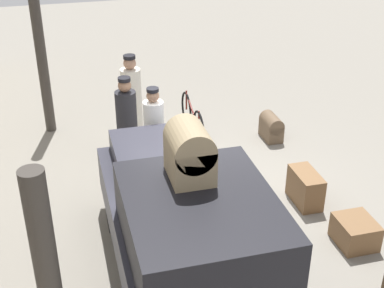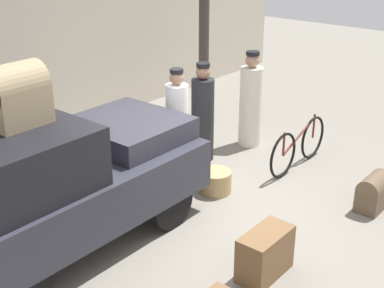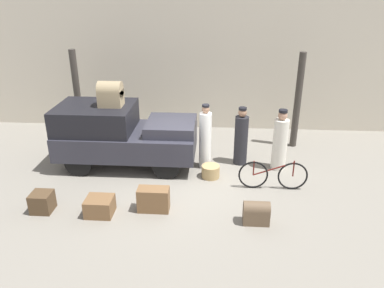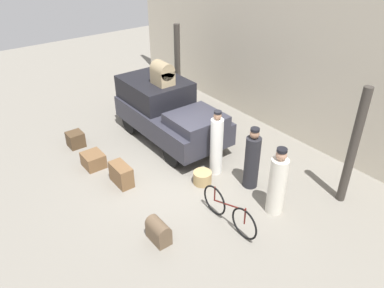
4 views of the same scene
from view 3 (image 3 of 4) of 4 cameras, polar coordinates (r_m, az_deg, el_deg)
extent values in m
plane|color=gray|center=(10.20, -1.20, -5.32)|extent=(30.00, 30.00, 0.00)
cube|color=beige|center=(13.28, 0.28, 11.87)|extent=(16.00, 0.15, 4.50)
cylinder|color=#38332D|center=(12.72, -17.04, 6.90)|extent=(0.21, 0.21, 3.02)
cylinder|color=#38332D|center=(12.17, 15.80, 6.32)|extent=(0.21, 0.21, 3.02)
cylinder|color=black|center=(11.59, -2.89, 0.34)|extent=(0.74, 0.12, 0.74)
cylinder|color=black|center=(10.07, -3.99, -3.43)|extent=(0.74, 0.12, 0.74)
cylinder|color=black|center=(12.10, -14.29, 0.63)|extent=(0.74, 0.12, 0.74)
cylinder|color=black|center=(10.65, -16.96, -2.89)|extent=(0.74, 0.12, 0.74)
cube|color=#2D2D38|center=(10.89, -9.74, 0.48)|extent=(3.88, 1.86, 0.67)
cube|color=black|center=(10.89, -14.47, 3.93)|extent=(2.14, 1.71, 0.70)
cube|color=#2D2D38|center=(10.49, -3.19, 2.75)|extent=(1.36, 1.45, 0.30)
torus|color=black|center=(9.87, 15.09, -4.75)|extent=(0.76, 0.04, 0.76)
torus|color=black|center=(9.72, 9.31, -4.66)|extent=(0.76, 0.04, 0.76)
cylinder|color=#591914|center=(9.70, 12.32, -3.73)|extent=(1.01, 0.04, 0.41)
cylinder|color=#591914|center=(9.63, 9.38, -3.63)|extent=(0.04, 0.04, 0.39)
cylinder|color=#591914|center=(9.77, 15.22, -3.63)|extent=(0.04, 0.04, 0.43)
cylinder|color=tan|center=(10.23, 2.85, -4.18)|extent=(0.49, 0.49, 0.34)
cylinder|color=#232328|center=(10.87, 7.47, 0.54)|extent=(0.39, 0.39, 1.44)
sphere|color=#936B51|center=(10.57, 7.70, 4.73)|extent=(0.24, 0.24, 0.24)
cylinder|color=black|center=(10.53, 7.74, 5.37)|extent=(0.23, 0.23, 0.07)
cylinder|color=white|center=(10.51, 2.03, 0.51)|extent=(0.34, 0.34, 1.63)
sphere|color=#936B51|center=(10.19, 2.10, 5.29)|extent=(0.21, 0.21, 0.21)
cylinder|color=black|center=(10.15, 2.11, 5.87)|extent=(0.20, 0.20, 0.06)
cylinder|color=silver|center=(10.75, 13.23, -0.09)|extent=(0.41, 0.41, 1.46)
sphere|color=tan|center=(10.44, 13.66, 4.24)|extent=(0.25, 0.25, 0.25)
cylinder|color=black|center=(10.40, 13.73, 4.91)|extent=(0.24, 0.24, 0.07)
cube|color=brown|center=(8.50, 9.73, -10.71)|extent=(0.58, 0.33, 0.36)
cylinder|color=brown|center=(8.40, 9.82, -9.68)|extent=(0.58, 0.33, 0.33)
cube|color=brown|center=(8.80, -5.89, -8.39)|extent=(0.73, 0.37, 0.57)
cube|color=#4C3823|center=(9.42, -21.87, -8.20)|extent=(0.47, 0.46, 0.47)
cube|color=brown|center=(8.91, -13.88, -9.19)|extent=(0.62, 0.54, 0.41)
cube|color=#9E8966|center=(10.57, -12.27, 6.85)|extent=(0.64, 0.50, 0.45)
cylinder|color=#9E8966|center=(10.51, -12.37, 8.01)|extent=(0.64, 0.50, 0.50)
camera|label=1|loc=(13.81, -34.98, 20.42)|focal=50.00mm
camera|label=2|loc=(7.65, -48.13, 8.06)|focal=50.00mm
camera|label=4|loc=(7.37, 66.30, 19.44)|focal=35.00mm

